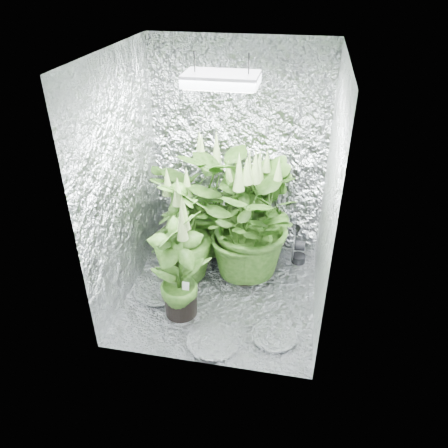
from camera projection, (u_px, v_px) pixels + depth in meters
name	position (u px, v px, depth m)	size (l,w,h in m)	color
ground	(222.00, 292.00, 3.85)	(1.60, 1.60, 0.00)	silver
walls	(222.00, 191.00, 3.32)	(1.62, 1.62, 2.00)	silver
ceiling	(221.00, 52.00, 2.80)	(1.60, 1.60, 0.01)	silver
grow_lamp	(221.00, 80.00, 2.89)	(0.50, 0.30, 0.22)	gray
plant_a	(209.00, 198.00, 4.12)	(1.22, 1.22, 1.21)	black
plant_b	(240.00, 215.00, 3.99)	(0.67, 0.67, 1.08)	black
plant_c	(264.00, 211.00, 4.07)	(0.73, 0.73, 1.08)	black
plant_d	(181.00, 232.00, 3.76)	(0.76, 0.76, 1.08)	black
plant_e	(247.00, 224.00, 3.74)	(1.30, 1.30, 1.20)	black
plant_f	(178.00, 265.00, 3.37)	(0.64, 0.64, 1.05)	black
circulation_fan	(296.00, 249.00, 4.16)	(0.13, 0.29, 0.34)	black
plant_label	(186.00, 287.00, 3.44)	(0.06, 0.01, 0.09)	white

